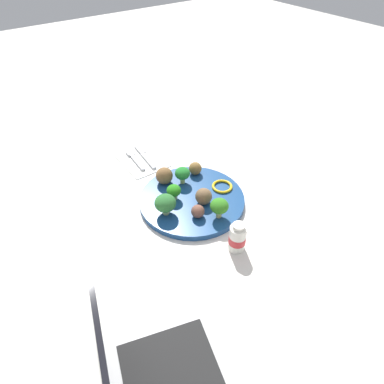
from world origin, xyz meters
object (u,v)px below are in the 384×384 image
at_px(pepper_ring_front_left, 222,186).
at_px(meatball_far_rim, 198,211).
at_px(plate, 192,200).
at_px(broccoli_floret_front_right, 174,191).
at_px(meatball_back_right, 195,168).
at_px(yogurt_bottle, 237,238).
at_px(broccoli_floret_center, 219,206).
at_px(knife, 145,155).
at_px(napkin, 141,159).
at_px(meatball_mid_left, 204,196).
at_px(meatball_near_rim, 164,176).
at_px(broccoli_floret_back_left, 182,174).
at_px(fork, 135,158).
at_px(broccoli_floret_far_rim, 165,203).

bearing_deg(pepper_ring_front_left, meatball_far_rim, 112.56).
xyz_separation_m(plate, broccoli_floret_front_right, (0.03, 0.04, 0.03)).
bearing_deg(pepper_ring_front_left, meatball_back_right, 13.21).
bearing_deg(yogurt_bottle, pepper_ring_front_left, -30.59).
bearing_deg(broccoli_floret_front_right, broccoli_floret_center, -157.02).
height_order(broccoli_floret_front_right, knife, broccoli_floret_front_right).
bearing_deg(napkin, broccoli_floret_center, -176.14).
relative_size(broccoli_floret_center, knife, 0.37).
height_order(broccoli_floret_center, yogurt_bottle, yogurt_bottle).
bearing_deg(plate, meatball_back_right, -41.24).
bearing_deg(napkin, yogurt_bottle, -179.94).
relative_size(meatball_mid_left, meatball_back_right, 1.18).
bearing_deg(meatball_near_rim, broccoli_floret_back_left, -126.10).
distance_m(broccoli_floret_center, meatball_back_right, 0.19).
height_order(broccoli_floret_center, napkin, broccoli_floret_center).
height_order(napkin, knife, knife).
height_order(meatball_back_right, pepper_ring_front_left, meatball_back_right).
distance_m(meatball_far_rim, meatball_mid_left, 0.05).
distance_m(broccoli_floret_front_right, meatball_mid_left, 0.08).
relative_size(meatball_near_rim, fork, 0.39).
height_order(napkin, fork, fork).
relative_size(broccoli_floret_far_rim, broccoli_floret_center, 1.04).
xyz_separation_m(broccoli_floret_center, meatball_far_rim, (0.03, 0.04, -0.02)).
height_order(pepper_ring_front_left, fork, pepper_ring_front_left).
bearing_deg(meatball_near_rim, broccoli_floret_center, -169.68).
bearing_deg(pepper_ring_front_left, broccoli_floret_back_left, 42.40).
height_order(broccoli_floret_front_right, yogurt_bottle, yogurt_bottle).
distance_m(broccoli_floret_back_left, meatball_back_right, 0.06).
bearing_deg(plate, napkin, 2.63).
relative_size(broccoli_floret_far_rim, meatball_far_rim, 1.66).
xyz_separation_m(broccoli_floret_center, napkin, (0.35, 0.02, -0.05)).
relative_size(broccoli_floret_center, meatball_near_rim, 1.13).
bearing_deg(broccoli_floret_center, knife, 0.81).
xyz_separation_m(broccoli_floret_front_right, napkin, (0.23, -0.03, -0.04)).
distance_m(broccoli_floret_far_rim, meatball_far_rim, 0.08).
bearing_deg(knife, fork, 87.99).
bearing_deg(meatball_far_rim, broccoli_floret_far_rim, 45.88).
relative_size(broccoli_floret_back_left, meatball_mid_left, 1.12).
xyz_separation_m(meatball_mid_left, yogurt_bottle, (-0.16, 0.02, -0.00)).
bearing_deg(plate, meatball_far_rim, 155.38).
bearing_deg(yogurt_bottle, meatball_far_rim, 8.46).
bearing_deg(knife, broccoli_floret_back_left, -176.96).
bearing_deg(napkin, meatball_far_rim, 176.77).
distance_m(meatball_mid_left, napkin, 0.29).
xyz_separation_m(napkin, fork, (0.01, 0.02, 0.00)).
xyz_separation_m(meatball_mid_left, napkin, (0.29, 0.02, -0.04)).
xyz_separation_m(plate, napkin, (0.26, 0.01, -0.01)).
distance_m(broccoli_floret_front_right, yogurt_bottle, 0.22).
relative_size(broccoli_floret_back_left, pepper_ring_front_left, 0.85).
xyz_separation_m(broccoli_floret_center, meatball_mid_left, (0.06, -0.00, -0.01)).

